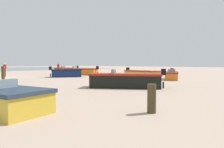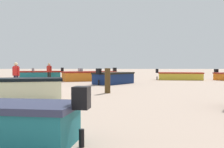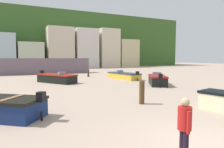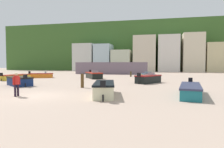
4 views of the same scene
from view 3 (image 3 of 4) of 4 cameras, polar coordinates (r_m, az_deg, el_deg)
The scene contains 16 objects.
ground_plane at distance 6.78m, azimuth 24.44°, elevation -18.24°, with size 160.00×160.00×0.00m, color tan.
headland_hill at distance 70.38m, azimuth -21.18°, elevation 8.59°, with size 90.00×32.00×15.59m, color #385D27.
harbor_pier at distance 34.19m, azimuth -19.69°, elevation 2.18°, with size 15.37×2.40×2.55m, color slate.
townhouse_left at distance 51.39m, azimuth -28.60°, elevation 5.69°, with size 4.85×6.50×8.06m, color #A8C0CA.
townhouse_centre_left at distance 51.01m, azimuth -22.33°, elevation 4.90°, with size 5.54×5.87×6.23m, color beige.
townhouse_centre at distance 51.88m, azimuth -14.84°, elevation 7.26°, with size 6.25×5.96×10.18m, color beige.
townhouse_centre_right at distance 53.70m, azimuth -7.83°, elevation 7.27°, with size 5.75×6.46×10.16m, color silver.
townhouse_right at distance 55.81m, azimuth -1.46°, elevation 7.38°, with size 5.42×6.23×10.49m, color beige.
townhouse_far_right at distance 58.69m, azimuth 3.80°, elevation 5.92°, with size 5.72×6.88×7.79m, color #C8BB8B.
boat_black_1 at distance 21.49m, azimuth -15.69°, elevation -1.21°, with size 3.81×4.67×1.22m.
boat_black_3 at distance 19.42m, azimuth 13.00°, elevation -1.71°, with size 3.03×3.76×1.24m.
boat_navy_5 at distance 9.79m, azimuth -28.72°, elevation -8.54°, with size 3.70×3.37×1.21m.
boat_yellow_6 at distance 24.49m, azimuth 3.43°, elevation -0.49°, with size 2.44×5.19×1.09m.
mooring_post_near_water at distance 11.27m, azimuth 8.63°, elevation -5.33°, with size 0.30×0.30×1.30m, color #4E381C.
mooring_post_mid_beach at distance 27.38m, azimuth -6.87°, elevation 0.15°, with size 0.28×0.28×0.92m, color #453B23.
beach_walker_distant at distance 5.34m, azimuth 20.22°, elevation -13.51°, with size 0.44×0.53×1.62m.
Camera 3 is at (-4.81, -4.02, 2.59)m, focal length 31.63 mm.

